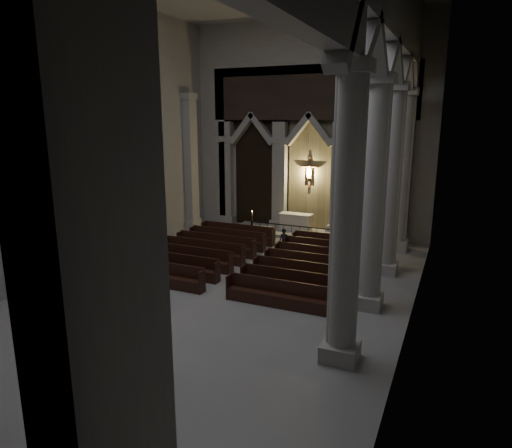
# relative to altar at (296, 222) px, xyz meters

# --- Properties ---
(room) EXTENTS (24.00, 24.10, 12.00)m
(room) POSITION_rel_altar_xyz_m (0.49, -10.84, 6.96)
(room) COLOR gray
(room) RESTS_ON ground
(sanctuary_wall) EXTENTS (14.00, 0.77, 12.00)m
(sanctuary_wall) POSITION_rel_altar_xyz_m (0.49, 0.70, 5.97)
(sanctuary_wall) COLOR #A3A098
(sanctuary_wall) RESTS_ON ground
(right_arcade) EXTENTS (1.00, 24.00, 12.00)m
(right_arcade) POSITION_rel_altar_xyz_m (5.99, -9.51, 7.18)
(right_arcade) COLOR #A3A098
(right_arcade) RESTS_ON ground
(left_pilasters) EXTENTS (0.60, 13.00, 8.03)m
(left_pilasters) POSITION_rel_altar_xyz_m (-6.26, -7.34, 3.26)
(left_pilasters) COLOR #A3A098
(left_pilasters) RESTS_ON ground
(sanctuary_step) EXTENTS (8.50, 2.60, 0.15)m
(sanctuary_step) POSITION_rel_altar_xyz_m (0.49, -0.24, -0.57)
(sanctuary_step) COLOR #A3A098
(sanctuary_step) RESTS_ON ground
(altar) EXTENTS (1.94, 0.77, 0.98)m
(altar) POSITION_rel_altar_xyz_m (0.00, 0.00, 0.00)
(altar) COLOR beige
(altar) RESTS_ON sanctuary_step
(altar_rail) EXTENTS (4.85, 0.09, 0.95)m
(altar_rail) POSITION_rel_altar_xyz_m (0.49, -2.08, -0.01)
(altar_rail) COLOR black
(altar_rail) RESTS_ON ground
(candle_stand_left) EXTENTS (0.25, 0.25, 1.46)m
(candle_stand_left) POSITION_rel_altar_xyz_m (-2.02, -1.78, -0.25)
(candle_stand_left) COLOR #A78733
(candle_stand_left) RESTS_ON ground
(candle_stand_right) EXTENTS (0.27, 0.27, 1.62)m
(candle_stand_right) POSITION_rel_altar_xyz_m (3.82, -1.32, -0.21)
(candle_stand_right) COLOR #A78733
(candle_stand_right) RESTS_ON ground
(pews) EXTENTS (9.69, 7.74, 0.96)m
(pews) POSITION_rel_altar_xyz_m (0.49, -6.93, -0.33)
(pews) COLOR black
(pews) RESTS_ON ground
(worshipper) EXTENTS (0.50, 0.35, 1.30)m
(worshipper) POSITION_rel_altar_xyz_m (0.95, -4.49, 0.01)
(worshipper) COLOR black
(worshipper) RESTS_ON ground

